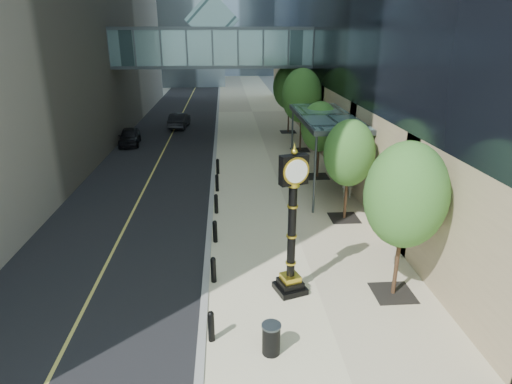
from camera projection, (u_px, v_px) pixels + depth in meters
ground at (307, 361)px, 12.01m from camera, size 320.00×320.00×0.00m
road at (183, 113)px, 48.90m from camera, size 8.00×180.00×0.02m
sidewalk at (252, 112)px, 49.43m from camera, size 8.00×180.00×0.06m
curb at (218, 112)px, 49.16m from camera, size 0.25×180.00×0.07m
skywalk at (213, 45)px, 35.26m from camera, size 17.00×4.20×5.80m
entrance_canopy at (326, 118)px, 23.85m from camera, size 3.00×8.00×4.38m
bollard_row at (216, 218)px, 20.06m from camera, size 0.20×16.20×0.90m
street_trees at (315, 112)px, 27.42m from camera, size 3.01×28.78×6.19m
street_clock at (292, 233)px, 14.38m from camera, size 1.23×1.23×5.21m
trash_bin at (271, 340)px, 12.10m from camera, size 0.56×0.56×0.90m
pedestrian at (348, 182)px, 23.47m from camera, size 0.65×0.43×1.76m
car_near at (129, 136)px, 34.86m from camera, size 1.99×4.07×1.34m
car_far at (179, 120)px, 41.16m from camera, size 1.86×4.44×1.43m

